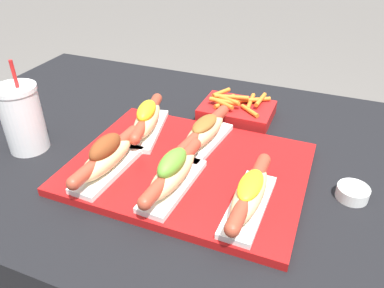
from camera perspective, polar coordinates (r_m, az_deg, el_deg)
The scene contains 10 objects.
patio_table at distance 1.12m, azimuth -1.06°, elevation -15.86°, with size 1.36×0.85×0.72m.
serving_tray at distance 0.80m, azimuth -0.54°, elevation -3.69°, with size 0.48×0.37×0.02m.
hot_dog_0 at distance 0.77m, azimuth -12.87°, elevation -1.93°, with size 0.07×0.23×0.08m.
hot_dog_1 at distance 0.71m, azimuth -2.98°, elevation -4.42°, with size 0.07×0.23×0.08m.
hot_dog_2 at distance 0.67m, azimuth 8.76°, elevation -7.58°, with size 0.06×0.23×0.06m.
hot_dog_3 at distance 0.89m, azimuth -6.86°, elevation 3.76°, with size 0.10×0.22×0.08m.
hot_dog_4 at distance 0.84m, azimuth 1.89°, elevation 1.80°, with size 0.08×0.23×0.06m.
sauce_bowl at distance 0.79m, azimuth 23.29°, elevation -6.73°, with size 0.06×0.06×0.02m.
drink_cup at distance 0.92m, azimuth -24.42°, elevation 3.58°, with size 0.09×0.09×0.22m.
fries_basket at distance 1.00m, azimuth 6.85°, elevation 5.13°, with size 0.19×0.13×0.06m.
Camera 1 is at (0.30, -0.68, 1.20)m, focal length 35.00 mm.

